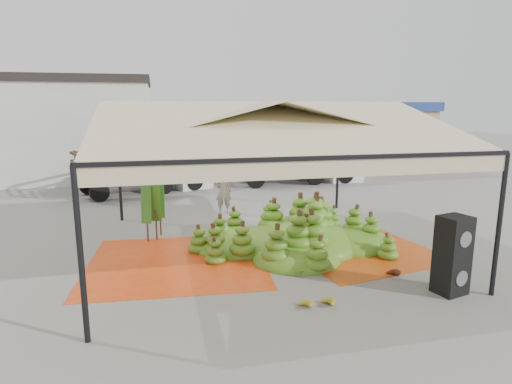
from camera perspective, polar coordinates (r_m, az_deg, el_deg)
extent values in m
plane|color=slate|center=(12.02, 0.70, -7.52)|extent=(90.00, 90.00, 0.00)
cylinder|color=black|center=(7.54, -22.34, -8.04)|extent=(0.10, 0.10, 3.00)
cylinder|color=black|center=(10.03, 29.67, -3.97)|extent=(0.10, 0.10, 3.00)
cylinder|color=black|center=(15.28, -17.76, 1.84)|extent=(0.10, 0.10, 3.00)
cylinder|color=black|center=(16.65, 10.86, 2.93)|extent=(0.10, 0.10, 3.00)
pyramid|color=#CABA8F|center=(11.37, 0.75, 9.40)|extent=(8.00, 8.00, 1.00)
cube|color=black|center=(11.40, 0.74, 6.89)|extent=(8.00, 8.00, 0.08)
cube|color=#CABA8F|center=(11.42, 0.74, 5.99)|extent=(8.00, 8.00, 0.36)
cube|color=silver|center=(26.11, -29.53, 6.88)|extent=(14.00, 6.00, 5.00)
cube|color=black|center=(26.10, -30.13, 12.78)|extent=(14.30, 6.30, 0.40)
cube|color=tan|center=(27.28, 14.81, 6.64)|extent=(6.00, 5.00, 3.60)
cube|color=navy|center=(27.20, 15.03, 10.94)|extent=(6.30, 5.30, 0.50)
cube|color=#EC4116|center=(11.20, -10.52, -9.14)|extent=(4.66, 4.47, 0.01)
cube|color=#C94D13|center=(12.27, 13.24, -7.40)|extent=(4.33, 4.48, 0.01)
ellipsoid|color=#346F17|center=(12.10, 5.80, -4.30)|extent=(7.06, 6.34, 1.27)
ellipsoid|color=#B19E23|center=(8.68, 6.36, -14.59)|extent=(0.58, 0.53, 0.21)
ellipsoid|color=gold|center=(8.83, 9.28, -14.16)|extent=(0.56, 0.49, 0.22)
ellipsoid|color=#5D2A15|center=(11.32, 6.23, -8.25)|extent=(0.59, 0.56, 0.21)
ellipsoid|color=#542613|center=(10.56, 17.65, -10.15)|extent=(0.59, 0.53, 0.23)
ellipsoid|color=#44841B|center=(10.28, 5.31, -10.27)|extent=(0.59, 0.55, 0.22)
ellipsoid|color=#4E7017|center=(9.91, -8.59, 3.87)|extent=(0.24, 0.24, 0.20)
ellipsoid|color=#4E7017|center=(10.14, -0.09, 4.16)|extent=(0.24, 0.24, 0.20)
ellipsoid|color=#4E7017|center=(10.58, 7.87, 4.36)|extent=(0.24, 0.24, 0.20)
ellipsoid|color=#4E7017|center=(11.20, 15.07, 4.46)|extent=(0.24, 0.24, 0.20)
cube|color=black|center=(10.06, 24.50, -9.92)|extent=(0.72, 0.66, 0.84)
cube|color=black|center=(9.80, 24.90, -5.33)|extent=(0.72, 0.66, 0.84)
imported|color=gray|center=(15.71, -4.37, 0.03)|extent=(0.64, 0.47, 1.61)
cube|color=#483518|center=(19.98, -16.51, 2.41)|extent=(4.88, 3.53, 0.11)
cube|color=white|center=(21.05, -8.94, 3.42)|extent=(2.20, 2.40, 2.04)
cylinder|color=black|center=(18.79, -20.17, -0.02)|extent=(0.84, 0.54, 0.80)
cylinder|color=black|center=(20.49, -21.44, 0.79)|extent=(0.84, 0.54, 0.80)
cylinder|color=black|center=(19.67, -12.17, 0.91)|extent=(0.84, 0.54, 0.80)
cylinder|color=black|center=(21.30, -14.01, 1.62)|extent=(0.84, 0.54, 0.80)
cylinder|color=black|center=(20.28, -8.24, 1.37)|extent=(0.84, 0.54, 0.80)
cylinder|color=black|center=(21.86, -10.32, 2.02)|extent=(0.84, 0.54, 0.80)
ellipsoid|color=#4B7618|center=(19.92, -16.58, 3.67)|extent=(3.89, 2.79, 0.62)
cube|color=#BBCD16|center=(20.02, -15.43, 4.79)|extent=(2.30, 2.30, 0.22)
cube|color=#4F311A|center=(21.95, 3.64, 3.85)|extent=(4.95, 2.46, 0.12)
cube|color=silver|center=(23.19, 11.13, 4.31)|extent=(1.85, 2.21, 2.23)
cylinder|color=black|center=(20.59, -0.05, 1.74)|extent=(0.89, 0.33, 0.87)
cylinder|color=black|center=(22.44, -1.41, 2.54)|extent=(0.89, 0.33, 0.87)
cylinder|color=black|center=(21.64, 7.87, 2.10)|extent=(0.89, 0.33, 0.87)
cylinder|color=black|center=(23.40, 5.97, 2.85)|extent=(0.89, 0.33, 0.87)
cylinder|color=black|center=(22.35, 11.75, 2.27)|extent=(0.89, 0.33, 0.87)
cylinder|color=black|center=(24.06, 9.62, 2.99)|extent=(0.89, 0.33, 0.87)
ellipsoid|color=#3F7B19|center=(21.89, 3.66, 5.11)|extent=(3.96, 1.93, 0.68)
cube|color=yellow|center=(22.01, 4.87, 6.14)|extent=(2.03, 2.02, 0.24)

